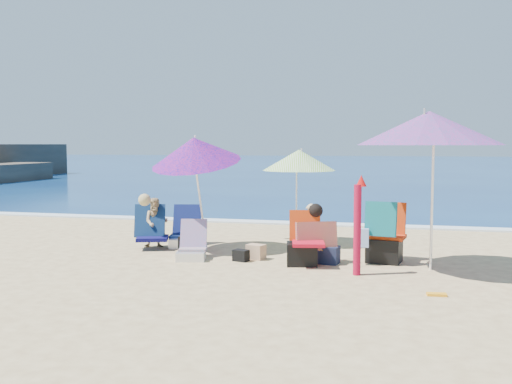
% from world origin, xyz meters
% --- Properties ---
extents(ground, '(120.00, 120.00, 0.00)m').
position_xyz_m(ground, '(0.00, 0.00, 0.00)').
color(ground, '#D8BC84').
rests_on(ground, ground).
extents(sea, '(120.00, 80.00, 0.12)m').
position_xyz_m(sea, '(0.00, 45.00, -0.05)').
color(sea, navy).
rests_on(sea, ground).
extents(foam, '(120.00, 0.50, 0.04)m').
position_xyz_m(foam, '(0.00, 5.10, 0.02)').
color(foam, white).
rests_on(foam, ground).
extents(umbrella_turquoise, '(2.48, 2.48, 2.43)m').
position_xyz_m(umbrella_turquoise, '(2.46, 0.51, 2.14)').
color(umbrella_turquoise, white).
rests_on(umbrella_turquoise, ground).
extents(umbrella_striped, '(1.55, 1.55, 1.83)m').
position_xyz_m(umbrella_striped, '(0.20, 2.39, 1.60)').
color(umbrella_striped, white).
rests_on(umbrella_striped, ground).
extents(umbrella_blue, '(1.88, 1.93, 2.19)m').
position_xyz_m(umbrella_blue, '(-1.48, 1.26, 1.80)').
color(umbrella_blue, white).
rests_on(umbrella_blue, ground).
extents(furled_umbrella, '(0.20, 0.19, 1.46)m').
position_xyz_m(furled_umbrella, '(1.47, -0.02, 0.80)').
color(furled_umbrella, '#A20B2B').
rests_on(furled_umbrella, ground).
extents(chair_navy, '(0.69, 0.82, 0.75)m').
position_xyz_m(chair_navy, '(-1.82, 1.66, 0.20)').
color(chair_navy, '#0B1A40').
rests_on(chair_navy, ground).
extents(chair_rainbow, '(0.57, 0.72, 0.64)m').
position_xyz_m(chair_rainbow, '(-1.28, 0.53, 0.17)').
color(chair_rainbow, '#E55F51').
rests_on(chair_rainbow, ground).
extents(camp_chair_left, '(0.68, 0.65, 0.86)m').
position_xyz_m(camp_chair_left, '(0.59, 0.49, 0.26)').
color(camp_chair_left, red).
rests_on(camp_chair_left, ground).
extents(camp_chair_right, '(0.80, 0.76, 1.01)m').
position_xyz_m(camp_chair_right, '(1.82, 1.00, 0.36)').
color(camp_chair_right, red).
rests_on(camp_chair_right, ground).
extents(person_center, '(0.78, 0.75, 0.96)m').
position_xyz_m(person_center, '(0.71, 0.74, 0.46)').
color(person_center, tan).
rests_on(person_center, ground).
extents(person_left, '(0.77, 0.78, 1.02)m').
position_xyz_m(person_left, '(-2.32, 1.39, 0.46)').
color(person_left, tan).
rests_on(person_left, ground).
extents(bag_black_a, '(0.34, 0.25, 0.25)m').
position_xyz_m(bag_black_a, '(-1.63, 1.33, 0.12)').
color(bag_black_a, black).
rests_on(bag_black_a, ground).
extents(bag_tan, '(0.34, 0.29, 0.25)m').
position_xyz_m(bag_tan, '(-0.24, 0.77, 0.12)').
color(bag_tan, tan).
rests_on(bag_tan, ground).
extents(bag_navy_b, '(0.41, 0.33, 0.28)m').
position_xyz_m(bag_navy_b, '(0.94, 0.70, 0.14)').
color(bag_navy_b, '#191F38').
rests_on(bag_navy_b, ground).
extents(bag_black_b, '(0.28, 0.23, 0.19)m').
position_xyz_m(bag_black_b, '(-0.44, 0.55, 0.09)').
color(bag_black_b, black).
rests_on(bag_black_b, ground).
extents(orange_item, '(0.25, 0.13, 0.03)m').
position_xyz_m(orange_item, '(2.52, -0.97, 0.02)').
color(orange_item, orange).
rests_on(orange_item, ground).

